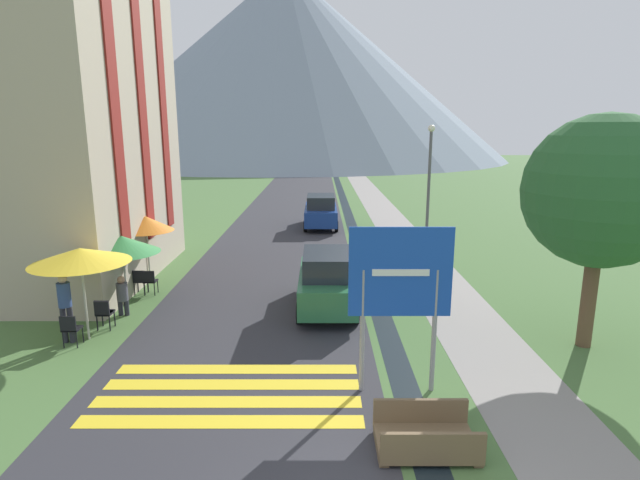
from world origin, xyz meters
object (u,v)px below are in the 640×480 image
object	(u,v)px
cafe_umbrella_rear_orange	(145,224)
person_standing_terrace	(65,303)
footbridge	(425,437)
cafe_chair_near_right	(103,312)
road_sign	(400,285)
parked_car_far	(320,211)
cafe_chair_near_left	(103,311)
streetlamp	(428,183)
cafe_umbrella_front_yellow	(80,256)
cafe_chair_nearest	(70,328)
parked_car_near	(327,280)
tree_by_path	(601,192)
cafe_chair_far_right	(149,280)
cafe_chair_far_left	(139,280)
hotel_building	(64,95)
cafe_umbrella_middle_green	(122,244)
person_seated_far	(122,294)

from	to	relation	value
cafe_umbrella_rear_orange	person_standing_terrace	distance (m)	5.31
footbridge	cafe_chair_near_right	bearing A→B (deg)	145.88
road_sign	parked_car_far	xyz separation A→B (m)	(-1.57, 17.79, -1.41)
cafe_chair_near_left	streetlamp	xyz separation A→B (m)	(10.34, 7.30, 2.75)
parked_car_far	cafe_chair_near_left	world-z (taller)	parked_car_far
footbridge	cafe_umbrella_front_yellow	bearing A→B (deg)	149.68
person_standing_terrace	cafe_chair_nearest	bearing A→B (deg)	-52.30
road_sign	footbridge	bearing A→B (deg)	-84.13
cafe_chair_near_right	cafe_umbrella_front_yellow	xyz separation A→B (m)	(-0.17, -0.62, 1.75)
parked_car_near	cafe_chair_near_right	distance (m)	6.34
parked_car_near	tree_by_path	xyz separation A→B (m)	(6.50, -2.63, 3.02)
road_sign	cafe_chair_far_right	size ratio (longest dim) A/B	4.14
cafe_chair_near_right	road_sign	bearing A→B (deg)	-23.40
footbridge	cafe_chair_near_left	world-z (taller)	cafe_chair_near_left
cafe_chair_far_right	cafe_chair_far_left	bearing A→B (deg)	-170.39
cafe_chair_far_right	streetlamp	world-z (taller)	streetlamp
hotel_building	parked_car_far	bearing A→B (deg)	47.42
parked_car_near	cafe_umbrella_middle_green	world-z (taller)	cafe_umbrella_middle_green
person_seated_far	streetlamp	distance (m)	12.27
cafe_chair_far_right	cafe_umbrella_rear_orange	xyz separation A→B (m)	(-0.48, 1.42, 1.63)
streetlamp	footbridge	bearing A→B (deg)	-101.65
cafe_chair_nearest	footbridge	bearing A→B (deg)	-33.79
parked_car_far	cafe_chair_near_right	size ratio (longest dim) A/B	4.82
parked_car_near	tree_by_path	world-z (taller)	tree_by_path
cafe_chair_far_left	person_standing_terrace	size ratio (longest dim) A/B	0.47
road_sign	cafe_umbrella_rear_orange	bearing A→B (deg)	135.42
cafe_chair_far_right	cafe_chair_near_left	xyz separation A→B (m)	(-0.29, -2.88, 0.00)
parked_car_far	cafe_chair_nearest	size ratio (longest dim) A/B	4.82
hotel_building	footbridge	distance (m)	15.98
cafe_umbrella_front_yellow	person_standing_terrace	distance (m)	1.28
person_standing_terrace	person_seated_far	distance (m)	2.07
hotel_building	person_seated_far	size ratio (longest dim) A/B	10.11
cafe_chair_near_left	parked_car_near	bearing A→B (deg)	-4.22
parked_car_far	cafe_chair_nearest	bearing A→B (deg)	-112.02
cafe_chair_far_right	cafe_chair_near_left	distance (m)	2.90
footbridge	parked_car_near	bearing A→B (deg)	103.13
person_standing_terrace	person_seated_far	size ratio (longest dim) A/B	1.51
cafe_chair_far_left	tree_by_path	size ratio (longest dim) A/B	0.15
footbridge	person_seated_far	bearing A→B (deg)	140.30
cafe_chair_near_left	cafe_umbrella_front_yellow	world-z (taller)	cafe_umbrella_front_yellow
cafe_chair_far_left	person_standing_terrace	world-z (taller)	person_standing_terrace
road_sign	tree_by_path	world-z (taller)	tree_by_path
person_seated_far	parked_car_far	bearing A→B (deg)	66.50
cafe_chair_nearest	cafe_umbrella_rear_orange	distance (m)	5.69
cafe_chair_near_left	cafe_chair_far_right	bearing A→B (deg)	65.74
cafe_umbrella_rear_orange	parked_car_near	bearing A→B (deg)	-23.39
cafe_chair_nearest	person_seated_far	distance (m)	2.24
hotel_building	cafe_chair_nearest	bearing A→B (deg)	-67.47
cafe_chair_near_right	parked_car_near	bearing A→B (deg)	14.90
road_sign	footbridge	world-z (taller)	road_sign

